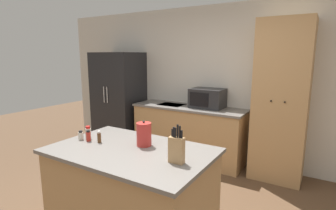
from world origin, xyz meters
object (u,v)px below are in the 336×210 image
microwave (207,98)px  spice_bottle_amber_oil (88,136)px  knife_block (177,149)px  spice_bottle_green_herb (81,135)px  spice_bottle_short_red (99,137)px  refrigerator (119,100)px  spice_bottle_tall_dark (88,133)px  pantry_cabinet (281,102)px  kettle (144,134)px

microwave → spice_bottle_amber_oil: size_ratio=4.63×
knife_block → spice_bottle_green_herb: size_ratio=3.37×
spice_bottle_short_red → refrigerator: bearing=127.5°
knife_block → spice_bottle_tall_dark: 1.11m
refrigerator → spice_bottle_amber_oil: size_ratio=15.86×
refrigerator → spice_bottle_short_red: size_ratio=15.39×
refrigerator → pantry_cabinet: 2.96m
pantry_cabinet → spice_bottle_amber_oil: (-1.50, -2.16, -0.17)m
spice_bottle_tall_dark → spice_bottle_short_red: size_ratio=1.14×
kettle → microwave: bearing=95.5°
refrigerator → spice_bottle_amber_oil: refrigerator is taller
spice_bottle_tall_dark → spice_bottle_green_herb: spice_bottle_tall_dark is taller
pantry_cabinet → spice_bottle_short_red: (-1.38, -2.14, -0.16)m
pantry_cabinet → spice_bottle_amber_oil: size_ratio=19.64×
refrigerator → microwave: size_ratio=3.43×
microwave → kettle: bearing=-84.5°
kettle → spice_bottle_amber_oil: bearing=-161.5°
spice_bottle_amber_oil → microwave: bearing=80.4°
refrigerator → spice_bottle_amber_oil: bearing=-55.1°
pantry_cabinet → microwave: size_ratio=4.24×
refrigerator → spice_bottle_green_herb: (1.35, -2.09, 0.04)m
refrigerator → spice_bottle_tall_dark: 2.46m
spice_bottle_amber_oil → kettle: bearing=18.5°
spice_bottle_tall_dark → spice_bottle_green_herb: size_ratio=1.42×
knife_block → kettle: size_ratio=1.29×
pantry_cabinet → spice_bottle_tall_dark: pantry_cabinet is taller
spice_bottle_amber_oil → spice_bottle_short_red: bearing=12.1°
spice_bottle_tall_dark → kettle: (0.63, 0.14, 0.05)m
pantry_cabinet → spice_bottle_amber_oil: 2.64m
spice_bottle_amber_oil → spice_bottle_green_herb: spice_bottle_amber_oil is taller
pantry_cabinet → refrigerator: bearing=-178.4°
microwave → kettle: microwave is taller
spice_bottle_amber_oil → spice_bottle_green_herb: (-0.11, -0.01, -0.01)m
knife_block → spice_bottle_amber_oil: bearing=179.5°
spice_bottle_amber_oil → kettle: size_ratio=0.46×
pantry_cabinet → kettle: 2.19m
knife_block → kettle: (-0.48, 0.20, -0.00)m
knife_block → spice_bottle_tall_dark: knife_block is taller
spice_bottle_amber_oil → spice_bottle_tall_dark: bearing=139.8°
knife_block → spice_bottle_tall_dark: bearing=176.8°
spice_bottle_green_herb → refrigerator: bearing=122.8°
refrigerator → knife_block: (2.49, -2.09, 0.12)m
spice_bottle_short_red → spice_bottle_amber_oil: spice_bottle_short_red is taller
pantry_cabinet → spice_bottle_green_herb: size_ratio=23.65×
refrigerator → kettle: size_ratio=7.32×
knife_block → spice_bottle_green_herb: bearing=179.9°
pantry_cabinet → kettle: bearing=-115.4°
spice_bottle_green_herb → knife_block: bearing=-0.1°
microwave → kettle: (0.19, -2.02, -0.06)m
microwave → spice_bottle_green_herb: bearing=-102.2°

